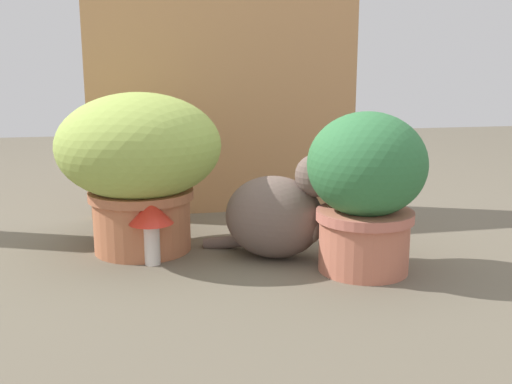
# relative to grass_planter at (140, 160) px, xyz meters

# --- Properties ---
(ground_plane) EXTENTS (6.00, 6.00, 0.00)m
(ground_plane) POSITION_rel_grass_planter_xyz_m (0.18, -0.14, -0.25)
(ground_plane) COLOR #605848
(cardboard_backdrop) EXTENTS (0.92, 0.03, 0.91)m
(cardboard_backdrop) POSITION_rel_grass_planter_xyz_m (0.30, 0.39, 0.21)
(cardboard_backdrop) COLOR tan
(cardboard_backdrop) RESTS_ON ground
(grass_planter) EXTENTS (0.44, 0.44, 0.43)m
(grass_planter) POSITION_rel_grass_planter_xyz_m (0.00, 0.00, 0.00)
(grass_planter) COLOR #B56A46
(grass_planter) RESTS_ON ground
(leafy_planter) EXTENTS (0.29, 0.29, 0.39)m
(leafy_planter) POSITION_rel_grass_planter_xyz_m (0.53, -0.28, -0.04)
(leafy_planter) COLOR #BF6C53
(leafy_planter) RESTS_ON ground
(cat) EXTENTS (0.35, 0.27, 0.32)m
(cat) POSITION_rel_grass_planter_xyz_m (0.35, -0.14, -0.13)
(cat) COLOR brown
(cat) RESTS_ON ground
(mushroom_ornament_red) EXTENTS (0.11, 0.11, 0.17)m
(mushroom_ornament_red) POSITION_rel_grass_planter_xyz_m (0.02, -0.13, -0.13)
(mushroom_ornament_red) COLOR silver
(mushroom_ornament_red) RESTS_ON ground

